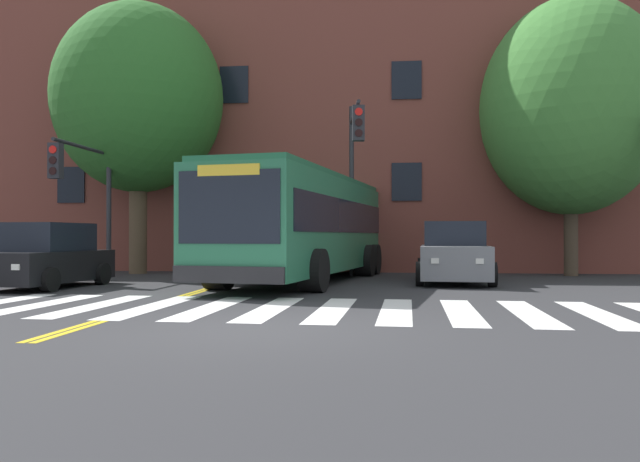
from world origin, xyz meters
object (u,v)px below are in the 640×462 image
(car_grey_far_lane, at_px, (454,255))
(traffic_light_overhead, at_px, (354,159))
(street_tree_curbside_large, at_px, (571,107))
(street_tree_curbside_small, at_px, (138,99))
(traffic_light_far_corner, at_px, (86,182))
(car_black_near_lane, at_px, (48,258))
(city_bus, at_px, (307,225))

(car_grey_far_lane, distance_m, traffic_light_overhead, 4.35)
(car_grey_far_lane, relative_size, traffic_light_overhead, 0.78)
(street_tree_curbside_large, relative_size, street_tree_curbside_small, 0.97)
(car_grey_far_lane, relative_size, street_tree_curbside_large, 0.47)
(traffic_light_overhead, relative_size, street_tree_curbside_large, 0.61)
(car_grey_far_lane, distance_m, traffic_light_far_corner, 11.39)
(car_grey_far_lane, height_order, street_tree_curbside_large, street_tree_curbside_large)
(car_black_near_lane, distance_m, street_tree_curbside_large, 17.10)
(traffic_light_overhead, relative_size, street_tree_curbside_small, 0.59)
(city_bus, height_order, car_black_near_lane, city_bus)
(car_black_near_lane, distance_m, traffic_light_overhead, 9.31)
(street_tree_curbside_large, bearing_deg, street_tree_curbside_small, -178.60)
(traffic_light_far_corner, bearing_deg, city_bus, 2.35)
(traffic_light_far_corner, height_order, street_tree_curbside_large, street_tree_curbside_large)
(city_bus, bearing_deg, car_grey_far_lane, -3.50)
(car_black_near_lane, height_order, car_grey_far_lane, car_grey_far_lane)
(car_grey_far_lane, bearing_deg, street_tree_curbside_large, 39.84)
(city_bus, distance_m, car_black_near_lane, 7.23)
(car_grey_far_lane, xyz_separation_m, street_tree_curbside_large, (4.28, 3.57, 4.93))
(city_bus, height_order, traffic_light_far_corner, traffic_light_far_corner)
(street_tree_curbside_large, bearing_deg, traffic_light_overhead, -161.83)
(street_tree_curbside_small, bearing_deg, city_bus, -24.28)
(city_bus, distance_m, car_grey_far_lane, 4.41)
(car_grey_far_lane, distance_m, street_tree_curbside_small, 12.55)
(city_bus, distance_m, traffic_light_overhead, 2.67)
(city_bus, distance_m, street_tree_curbside_small, 8.50)
(street_tree_curbside_large, bearing_deg, car_black_near_lane, -156.84)
(traffic_light_far_corner, distance_m, traffic_light_overhead, 8.34)
(traffic_light_far_corner, bearing_deg, street_tree_curbside_large, 13.08)
(traffic_light_overhead, distance_m, street_tree_curbside_small, 8.51)
(traffic_light_far_corner, bearing_deg, car_grey_far_lane, 0.09)
(street_tree_curbside_large, distance_m, street_tree_curbside_small, 15.12)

